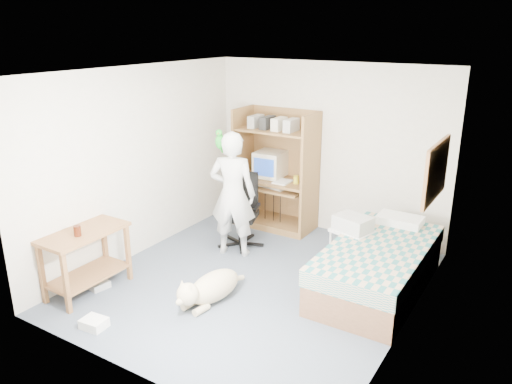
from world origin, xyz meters
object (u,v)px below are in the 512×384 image
(office_chair, at_px, (241,220))
(person, at_px, (233,194))
(dog, at_px, (210,287))
(printer_cart, at_px, (352,244))
(side_desk, at_px, (86,252))
(computer_hutch, at_px, (277,174))
(bed, at_px, (378,267))

(office_chair, height_order, person, person)
(person, xyz_separation_m, dog, (0.50, -1.19, -0.67))
(printer_cart, bearing_deg, side_desk, -124.57)
(computer_hutch, height_order, side_desk, computer_hutch)
(computer_hutch, bearing_deg, printer_cart, -28.93)
(side_desk, xyz_separation_m, person, (0.86, 1.74, 0.35))
(computer_hutch, xyz_separation_m, printer_cart, (1.57, -0.87, -0.44))
(computer_hutch, relative_size, bed, 0.89)
(computer_hutch, relative_size, person, 1.06)
(office_chair, bearing_deg, printer_cart, -17.82)
(bed, xyz_separation_m, side_desk, (-2.85, -1.82, 0.21))
(side_desk, distance_m, dog, 1.50)
(computer_hutch, xyz_separation_m, office_chair, (-0.06, -0.89, -0.46))
(side_desk, height_order, person, person)
(bed, height_order, person, person)
(computer_hutch, distance_m, printer_cart, 1.85)
(person, bearing_deg, printer_cart, 173.13)
(office_chair, bearing_deg, person, -95.99)
(computer_hutch, xyz_separation_m, person, (0.01, -1.19, 0.03))
(side_desk, bearing_deg, bed, 32.50)
(side_desk, distance_m, person, 1.97)
(computer_hutch, bearing_deg, dog, -78.02)
(bed, height_order, office_chair, office_chair)
(computer_hutch, height_order, office_chair, computer_hutch)
(person, height_order, printer_cart, person)
(bed, height_order, dog, bed)
(side_desk, xyz_separation_m, dog, (1.36, 0.55, -0.32))
(bed, xyz_separation_m, person, (-1.99, -0.07, 0.56))
(computer_hutch, height_order, bed, computer_hutch)
(side_desk, bearing_deg, office_chair, 68.93)
(office_chair, bearing_deg, dog, -87.80)
(dog, bearing_deg, printer_cart, 62.44)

